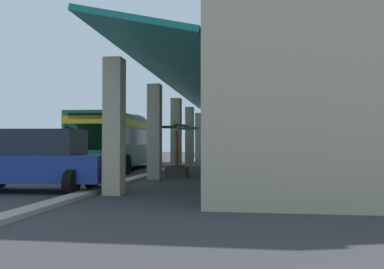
{
  "coord_description": "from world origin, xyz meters",
  "views": [
    {
      "loc": [
        20.17,
        7.64,
        1.49
      ],
      "look_at": [
        -0.98,
        4.66,
        2.05
      ],
      "focal_mm": 36.68,
      "sensor_mm": 36.0,
      "label": 1
    }
  ],
  "objects": [
    {
      "name": "ground",
      "position": [
        0.0,
        8.0,
        0.0
      ],
      "size": [
        120.0,
        120.0,
        0.0
      ],
      "primitive_type": "plane",
      "color": "#38383A"
    },
    {
      "name": "curb_strip",
      "position": [
        -1.47,
        2.95,
        0.06
      ],
      "size": [
        31.03,
        0.5,
        0.12
      ],
      "primitive_type": "cube",
      "color": "#9E998E",
      "rests_on": "ground"
    },
    {
      "name": "plaza_building",
      "position": [
        -1.47,
        12.58,
        4.02
      ],
      "size": [
        26.16,
        15.42,
        8.04
      ],
      "color": "#B2A88E",
      "rests_on": "ground"
    },
    {
      "name": "transit_bus",
      "position": [
        -2.53,
        0.12,
        1.85
      ],
      "size": [
        11.32,
        3.19,
        3.34
      ],
      "color": "#196638",
      "rests_on": "ground"
    },
    {
      "name": "parked_sedan_red",
      "position": [
        -1.89,
        -7.19,
        0.75
      ],
      "size": [
        4.46,
        2.12,
        1.47
      ],
      "color": "maroon",
      "rests_on": "ground"
    },
    {
      "name": "parked_suv_blue",
      "position": [
        8.48,
        0.8,
        1.02
      ],
      "size": [
        3.0,
        4.96,
        1.97
      ],
      "color": "navy",
      "rests_on": "ground"
    },
    {
      "name": "potted_palm",
      "position": [
        2.27,
        4.42,
        0.6
      ],
      "size": [
        1.71,
        1.94,
        2.48
      ],
      "color": "#4C4742",
      "rests_on": "ground"
    }
  ]
}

